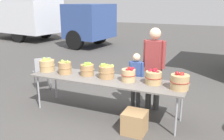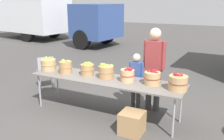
{
  "view_description": "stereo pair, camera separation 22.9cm",
  "coord_description": "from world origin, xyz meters",
  "px_view_note": "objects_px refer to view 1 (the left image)",
  "views": [
    {
      "loc": [
        1.96,
        -4.18,
        2.24
      ],
      "look_at": [
        0.0,
        0.3,
        0.85
      ],
      "focal_mm": 39.81,
      "sensor_mm": 36.0,
      "label": 1
    },
    {
      "loc": [
        2.17,
        -4.09,
        2.24
      ],
      "look_at": [
        0.0,
        0.3,
        0.85
      ],
      "focal_mm": 39.81,
      "sensor_mm": 36.0,
      "label": 2
    }
  ],
  "objects_px": {
    "child_customer": "(136,77)",
    "apple_basket_green_2": "(87,69)",
    "vendor_adult": "(154,63)",
    "market_table": "(106,80)",
    "apple_basket_green_3": "(106,71)",
    "apple_basket_red_1": "(154,77)",
    "box_truck": "(37,14)",
    "apple_basket_red_2": "(180,82)",
    "folding_chair": "(42,71)",
    "produce_crate": "(135,122)",
    "apple_basket_green_1": "(65,67)",
    "apple_basket_green_0": "(47,65)",
    "apple_basket_red_0": "(129,75)"
  },
  "relations": [
    {
      "from": "vendor_adult",
      "to": "produce_crate",
      "type": "relative_size",
      "value": 4.4
    },
    {
      "from": "child_customer",
      "to": "produce_crate",
      "type": "height_order",
      "value": "child_customer"
    },
    {
      "from": "apple_basket_green_2",
      "to": "apple_basket_red_1",
      "type": "relative_size",
      "value": 0.94
    },
    {
      "from": "apple_basket_red_1",
      "to": "apple_basket_red_2",
      "type": "xyz_separation_m",
      "value": [
        0.49,
        -0.1,
        0.01
      ]
    },
    {
      "from": "apple_basket_red_0",
      "to": "folding_chair",
      "type": "height_order",
      "value": "apple_basket_red_0"
    },
    {
      "from": "apple_basket_green_2",
      "to": "apple_basket_red_1",
      "type": "bearing_deg",
      "value": 0.39
    },
    {
      "from": "vendor_adult",
      "to": "market_table",
      "type": "bearing_deg",
      "value": 39.3
    },
    {
      "from": "apple_basket_green_3",
      "to": "folding_chair",
      "type": "height_order",
      "value": "apple_basket_green_3"
    },
    {
      "from": "apple_basket_green_1",
      "to": "apple_basket_green_2",
      "type": "relative_size",
      "value": 1.02
    },
    {
      "from": "apple_basket_green_2",
      "to": "vendor_adult",
      "type": "distance_m",
      "value": 1.36
    },
    {
      "from": "apple_basket_green_0",
      "to": "apple_basket_red_1",
      "type": "relative_size",
      "value": 1.1
    },
    {
      "from": "apple_basket_green_2",
      "to": "child_customer",
      "type": "height_order",
      "value": "child_customer"
    },
    {
      "from": "market_table",
      "to": "child_customer",
      "type": "distance_m",
      "value": 0.68
    },
    {
      "from": "box_truck",
      "to": "vendor_adult",
      "type": "bearing_deg",
      "value": -29.67
    },
    {
      "from": "apple_basket_green_3",
      "to": "apple_basket_red_1",
      "type": "relative_size",
      "value": 1.02
    },
    {
      "from": "child_customer",
      "to": "apple_basket_green_2",
      "type": "bearing_deg",
      "value": 25.67
    },
    {
      "from": "market_table",
      "to": "child_customer",
      "type": "xyz_separation_m",
      "value": [
        0.46,
        0.5,
        -0.01
      ]
    },
    {
      "from": "apple_basket_red_0",
      "to": "vendor_adult",
      "type": "distance_m",
      "value": 0.68
    },
    {
      "from": "apple_basket_red_2",
      "to": "vendor_adult",
      "type": "height_order",
      "value": "vendor_adult"
    },
    {
      "from": "apple_basket_green_3",
      "to": "apple_basket_red_0",
      "type": "height_order",
      "value": "apple_basket_green_3"
    },
    {
      "from": "produce_crate",
      "to": "child_customer",
      "type": "bearing_deg",
      "value": 107.64
    },
    {
      "from": "child_customer",
      "to": "folding_chair",
      "type": "distance_m",
      "value": 2.54
    },
    {
      "from": "apple_basket_green_2",
      "to": "folding_chair",
      "type": "relative_size",
      "value": 0.34
    },
    {
      "from": "apple_basket_red_1",
      "to": "produce_crate",
      "type": "xyz_separation_m",
      "value": [
        -0.16,
        -0.55,
        -0.68
      ]
    },
    {
      "from": "market_table",
      "to": "box_truck",
      "type": "xyz_separation_m",
      "value": [
        -7.45,
        7.01,
        0.77
      ]
    },
    {
      "from": "child_customer",
      "to": "folding_chair",
      "type": "height_order",
      "value": "child_customer"
    },
    {
      "from": "apple_basket_red_2",
      "to": "folding_chair",
      "type": "xyz_separation_m",
      "value": [
        -3.49,
        0.67,
        -0.38
      ]
    },
    {
      "from": "apple_basket_green_0",
      "to": "apple_basket_green_1",
      "type": "distance_m",
      "value": 0.48
    },
    {
      "from": "apple_basket_green_2",
      "to": "apple_basket_green_1",
      "type": "bearing_deg",
      "value": -169.51
    },
    {
      "from": "apple_basket_green_2",
      "to": "apple_basket_red_2",
      "type": "distance_m",
      "value": 1.86
    },
    {
      "from": "apple_basket_red_0",
      "to": "apple_basket_red_1",
      "type": "relative_size",
      "value": 0.91
    },
    {
      "from": "apple_basket_green_2",
      "to": "folding_chair",
      "type": "distance_m",
      "value": 1.76
    },
    {
      "from": "apple_basket_green_1",
      "to": "apple_basket_red_1",
      "type": "bearing_deg",
      "value": 3.04
    },
    {
      "from": "apple_basket_red_1",
      "to": "vendor_adult",
      "type": "xyz_separation_m",
      "value": [
        -0.14,
        0.54,
        0.13
      ]
    },
    {
      "from": "box_truck",
      "to": "produce_crate",
      "type": "distance_m",
      "value": 11.18
    },
    {
      "from": "apple_basket_green_2",
      "to": "child_customer",
      "type": "distance_m",
      "value": 1.02
    },
    {
      "from": "apple_basket_green_1",
      "to": "apple_basket_green_3",
      "type": "bearing_deg",
      "value": 4.63
    },
    {
      "from": "market_table",
      "to": "vendor_adult",
      "type": "relative_size",
      "value": 1.81
    },
    {
      "from": "apple_basket_red_0",
      "to": "box_truck",
      "type": "distance_m",
      "value": 10.56
    },
    {
      "from": "apple_basket_green_0",
      "to": "apple_basket_green_2",
      "type": "xyz_separation_m",
      "value": [
        0.96,
        0.06,
        -0.0
      ]
    },
    {
      "from": "folding_chair",
      "to": "apple_basket_red_1",
      "type": "bearing_deg",
      "value": 118.02
    },
    {
      "from": "apple_basket_green_2",
      "to": "apple_basket_red_0",
      "type": "distance_m",
      "value": 0.91
    },
    {
      "from": "apple_basket_green_3",
      "to": "vendor_adult",
      "type": "distance_m",
      "value": 0.98
    },
    {
      "from": "vendor_adult",
      "to": "produce_crate",
      "type": "bearing_deg",
      "value": 90.06
    },
    {
      "from": "apple_basket_red_2",
      "to": "child_customer",
      "type": "relative_size",
      "value": 0.28
    },
    {
      "from": "apple_basket_green_1",
      "to": "vendor_adult",
      "type": "relative_size",
      "value": 0.17
    },
    {
      "from": "child_customer",
      "to": "market_table",
      "type": "bearing_deg",
      "value": 47.94
    },
    {
      "from": "apple_basket_green_0",
      "to": "child_customer",
      "type": "height_order",
      "value": "child_customer"
    },
    {
      "from": "market_table",
      "to": "box_truck",
      "type": "relative_size",
      "value": 0.39
    },
    {
      "from": "apple_basket_green_3",
      "to": "vendor_adult",
      "type": "xyz_separation_m",
      "value": [
        0.8,
        0.56,
        0.13
      ]
    }
  ]
}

